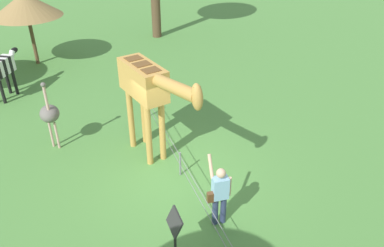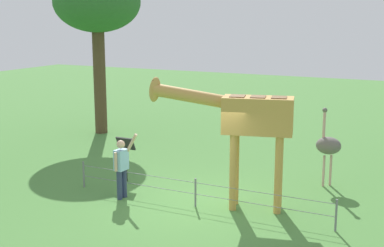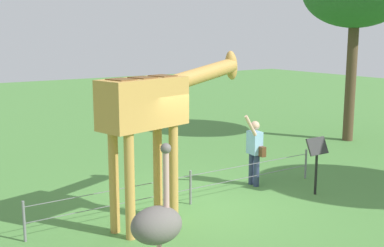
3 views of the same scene
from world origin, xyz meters
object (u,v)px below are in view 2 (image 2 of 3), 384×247
visitor (122,165)px  info_sign (126,150)px  ostrich (328,146)px  tree_east (97,5)px  giraffe (246,121)px

visitor → info_sign: 1.49m
ostrich → info_sign: ostrich is taller
visitor → tree_east: 9.30m
giraffe → tree_east: 10.53m
tree_east → info_sign: bearing=132.0°
visitor → tree_east: (5.27, -6.35, 4.29)m
tree_east → info_sign: 8.02m
giraffe → visitor: (3.15, 0.77, -1.33)m
ostrich → info_sign: size_ratio=1.70×
giraffe → visitor: size_ratio=2.05×
giraffe → visitor: bearing=13.8°
info_sign → ostrich: bearing=-158.2°
visitor → info_sign: visitor is taller
ostrich → info_sign: bearing=21.8°
giraffe → tree_east: bearing=-33.5°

